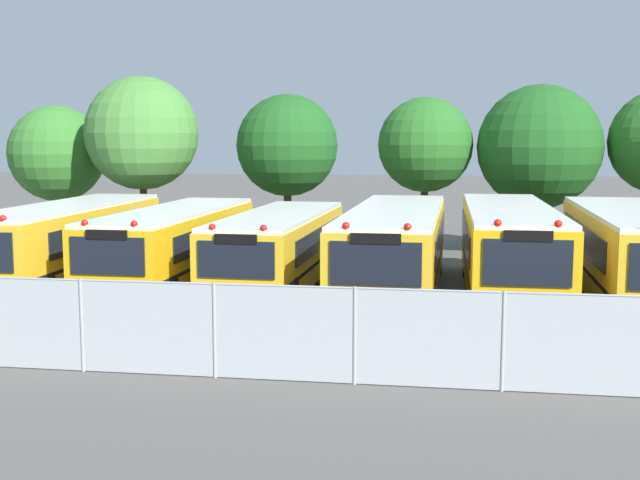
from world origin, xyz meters
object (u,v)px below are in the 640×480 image
Objects in this scene: school_bus_3 at (395,247)px; tree_2 at (288,147)px; tree_0 at (60,153)px; school_bus_2 at (279,248)px; school_bus_0 at (68,241)px; tree_3 at (425,142)px; school_bus_5 at (630,252)px; school_bus_4 at (508,248)px; tree_1 at (142,130)px; tree_4 at (543,148)px; traffic_cone at (435,352)px; school_bus_1 at (175,244)px.

school_bus_3 is 10.55m from tree_2.
school_bus_3 is at bearing -29.15° from tree_0.
school_bus_2 is at bearing -36.10° from tree_0.
school_bus_0 is at bearing 2.02° from school_bus_3.
tree_3 is (15.03, 1.21, 0.45)m from tree_0.
school_bus_4 is at bearing -4.71° from school_bus_5.
tree_2 reaches higher than school_bus_3.
tree_0 is 0.95× the size of tree_3.
tree_1 is at bearing -22.28° from school_bus_5.
tree_4 is at bearing -102.03° from school_bus_4.
tree_2 reaches higher than school_bus_4.
school_bus_5 reaches higher than school_bus_3.
tree_2 is 9.89× the size of traffic_cone.
school_bus_5 is 1.64× the size of tree_2.
school_bus_1 is at bearing -176.09° from school_bus_0.
school_bus_0 reaches higher than school_bus_1.
school_bus_0 is 1.45× the size of tree_1.
school_bus_4 is at bearing 75.48° from traffic_cone.
tree_1 is (-0.33, 7.28, 3.52)m from school_bus_0.
school_bus_5 is 22.77m from tree_0.
tree_1 reaches higher than tree_0.
tree_2 is (-11.49, 9.17, 2.81)m from school_bus_5.
tree_3 reaches higher than traffic_cone.
tree_1 reaches higher than school_bus_2.
school_bus_0 reaches higher than school_bus_2.
school_bus_4 is at bearing -101.81° from tree_4.
tree_0 reaches higher than school_bus_5.
school_bus_3 is 13.15m from tree_1.
school_bus_3 is at bearing -1.52° from school_bus_5.
tree_1 reaches higher than school_bus_3.
school_bus_1 is at bearing -61.96° from tree_1.
school_bus_4 reaches higher than school_bus_2.
school_bus_4 reaches higher than school_bus_0.
tree_1 is 11.27m from tree_3.
tree_1 is 10.89× the size of traffic_cone.
school_bus_2 is at bearing -178.49° from school_bus_0.
school_bus_5 reaches higher than traffic_cone.
school_bus_4 is 1.74× the size of tree_3.
traffic_cone is at bearing 100.77° from school_bus_3.
school_bus_2 is at bearing -0.48° from school_bus_4.
tree_3 is at bearing -92.33° from school_bus_3.
school_bus_3 is (10.17, 0.19, 0.01)m from school_bus_0.
tree_3 is at bearing 178.77° from tree_4.
tree_0 is 0.93× the size of tree_2.
tree_3 is at bearing 4.61° from tree_0.
tree_4 reaches higher than tree_2.
tree_1 is 5.85m from tree_2.
school_bus_1 is at bearing 136.81° from traffic_cone.
tree_3 is (-5.99, 9.61, 3.00)m from school_bus_5.
tree_4 is at bearing -1.23° from tree_3.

